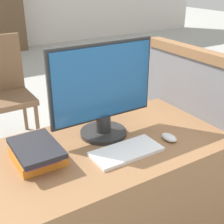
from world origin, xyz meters
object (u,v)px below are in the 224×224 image
far_chair (4,86)px  mouse (169,137)px  monitor (103,91)px  book_stack (37,153)px  keyboard (126,152)px

far_chair → mouse: bearing=-71.4°
monitor → book_stack: (-0.36, -0.06, -0.18)m
keyboard → far_chair: 1.86m
far_chair → keyboard: bearing=-78.6°
monitor → far_chair: bearing=93.5°
book_stack → keyboard: bearing=-22.1°
monitor → mouse: 0.38m
monitor → book_stack: size_ratio=2.07×
monitor → mouse: size_ratio=6.08×
monitor → keyboard: monitor is taller
mouse → far_chair: bearing=100.2°
monitor → keyboard: 0.30m
monitor → book_stack: bearing=-170.4°
monitor → far_chair: monitor is taller
book_stack → monitor: bearing=9.6°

